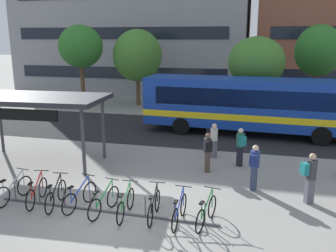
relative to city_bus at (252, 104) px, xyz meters
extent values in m
plane|color=gray|center=(-3.81, -10.90, -1.78)|extent=(200.00, 200.00, 0.00)
cube|color=#232326|center=(-3.81, 0.00, -1.77)|extent=(80.00, 7.20, 0.01)
cube|color=#14389E|center=(-0.06, 0.00, 0.07)|extent=(12.12, 3.21, 2.70)
cube|color=yellow|center=(-0.06, 0.00, -0.58)|extent=(12.14, 3.23, 0.36)
cube|color=black|center=(-0.29, 1.26, 0.48)|extent=(9.83, 0.61, 0.97)
cube|color=black|center=(-0.43, -1.22, 0.48)|extent=(9.83, 0.61, 0.97)
cylinder|color=black|center=(3.72, 0.95, -1.28)|extent=(1.02, 0.35, 1.00)
cylinder|color=black|center=(3.59, -1.36, -1.28)|extent=(1.02, 0.35, 1.00)
cylinder|color=black|center=(-3.71, 1.36, -1.28)|extent=(1.02, 0.35, 1.00)
cylinder|color=black|center=(-3.84, -0.94, -1.28)|extent=(1.02, 0.35, 1.00)
cube|color=#47474C|center=(-4.27, -10.86, -1.75)|extent=(7.35, 0.13, 0.06)
cylinder|color=#47474C|center=(-7.49, -10.84, -1.43)|extent=(0.04, 0.04, 0.70)
cylinder|color=#47474C|center=(-6.57, -10.84, -1.43)|extent=(0.04, 0.04, 0.70)
cylinder|color=#47474C|center=(-5.65, -10.85, -1.43)|extent=(0.04, 0.04, 0.70)
cylinder|color=#47474C|center=(-4.73, -10.86, -1.43)|extent=(0.04, 0.04, 0.70)
cylinder|color=#47474C|center=(-3.82, -10.86, -1.43)|extent=(0.04, 0.04, 0.70)
cylinder|color=#47474C|center=(-2.90, -10.87, -1.43)|extent=(0.04, 0.04, 0.70)
cylinder|color=#47474C|center=(-1.98, -10.87, -1.43)|extent=(0.04, 0.04, 0.70)
cylinder|color=#47474C|center=(-1.06, -10.88, -1.43)|extent=(0.04, 0.04, 0.70)
torus|color=black|center=(-7.48, -10.32, -1.42)|extent=(0.14, 0.70, 0.70)
torus|color=black|center=(-7.62, -11.33, -1.42)|extent=(0.14, 0.70, 0.70)
cube|color=#B7BABF|center=(-7.55, -10.81, -1.11)|extent=(0.15, 0.92, 0.58)
cylinder|color=#B7BABF|center=(-7.61, -11.24, -1.16)|extent=(0.03, 0.03, 0.55)
cube|color=black|center=(-7.61, -11.24, -0.90)|extent=(0.13, 0.23, 0.05)
cylinder|color=#B7BABF|center=(-7.49, -10.34, -1.11)|extent=(0.04, 0.04, 0.65)
cylinder|color=black|center=(-7.49, -10.34, -0.80)|extent=(0.52, 0.10, 0.03)
torus|color=black|center=(-6.78, -10.30, -1.42)|extent=(0.17, 0.70, 0.70)
torus|color=black|center=(-6.59, -11.30, -1.42)|extent=(0.17, 0.70, 0.70)
cube|color=red|center=(-6.69, -10.78, -1.11)|extent=(0.20, 0.91, 0.58)
cylinder|color=red|center=(-6.61, -11.21, -1.16)|extent=(0.04, 0.04, 0.55)
cube|color=black|center=(-6.61, -11.21, -0.90)|extent=(0.14, 0.23, 0.05)
cylinder|color=red|center=(-6.78, -10.32, -1.11)|extent=(0.04, 0.04, 0.65)
cylinder|color=black|center=(-6.78, -10.32, -0.80)|extent=(0.52, 0.12, 0.03)
torus|color=black|center=(-6.02, -10.35, -1.42)|extent=(0.15, 0.70, 0.70)
torus|color=black|center=(-5.87, -11.36, -1.42)|extent=(0.15, 0.70, 0.70)
cube|color=black|center=(-5.95, -10.84, -1.11)|extent=(0.17, 0.91, 0.58)
cylinder|color=black|center=(-5.89, -11.26, -1.16)|extent=(0.03, 0.03, 0.55)
cube|color=black|center=(-5.89, -11.26, -0.90)|extent=(0.13, 0.23, 0.05)
cylinder|color=black|center=(-6.02, -10.37, -1.11)|extent=(0.04, 0.04, 0.65)
cylinder|color=black|center=(-6.02, -10.37, -0.80)|extent=(0.52, 0.10, 0.03)
torus|color=black|center=(-5.03, -10.28, -1.42)|extent=(0.18, 0.70, 0.70)
torus|color=black|center=(-5.24, -11.28, -1.42)|extent=(0.18, 0.70, 0.70)
cube|color=#1E3DB2|center=(-5.13, -10.76, -1.11)|extent=(0.22, 0.91, 0.58)
cylinder|color=#1E3DB2|center=(-5.22, -11.18, -1.16)|extent=(0.04, 0.04, 0.55)
cube|color=black|center=(-5.22, -11.18, -0.90)|extent=(0.14, 0.24, 0.05)
cylinder|color=#1E3DB2|center=(-5.04, -10.30, -1.11)|extent=(0.04, 0.04, 0.65)
cylinder|color=black|center=(-5.04, -10.30, -0.80)|extent=(0.52, 0.13, 0.03)
torus|color=black|center=(-4.13, -10.43, -1.42)|extent=(0.17, 0.70, 0.70)
torus|color=black|center=(-4.32, -11.43, -1.42)|extent=(0.17, 0.70, 0.70)
cube|color=#1E7F38|center=(-4.22, -10.91, -1.11)|extent=(0.20, 0.91, 0.58)
cylinder|color=#1E7F38|center=(-4.30, -11.33, -1.16)|extent=(0.03, 0.03, 0.55)
cube|color=black|center=(-4.30, -11.33, -0.90)|extent=(0.14, 0.23, 0.05)
cylinder|color=#1E7F38|center=(-4.14, -10.45, -1.11)|extent=(0.04, 0.04, 0.65)
cylinder|color=black|center=(-4.14, -10.45, -0.80)|extent=(0.52, 0.12, 0.03)
torus|color=black|center=(-3.53, -10.43, -1.42)|extent=(0.08, 0.71, 0.70)
torus|color=black|center=(-3.48, -11.45, -1.42)|extent=(0.08, 0.71, 0.70)
cube|color=#1E7F38|center=(-3.51, -10.92, -1.11)|extent=(0.07, 0.92, 0.58)
cylinder|color=#1E7F38|center=(-3.49, -11.35, -1.16)|extent=(0.03, 0.03, 0.55)
cube|color=black|center=(-3.49, -11.35, -0.90)|extent=(0.11, 0.22, 0.05)
cylinder|color=#1E7F38|center=(-3.53, -10.45, -1.11)|extent=(0.03, 0.03, 0.65)
cylinder|color=black|center=(-3.53, -10.45, -0.80)|extent=(0.52, 0.05, 0.03)
torus|color=black|center=(-2.66, -10.35, -1.42)|extent=(0.09, 0.71, 0.70)
torus|color=black|center=(-2.59, -11.37, -1.42)|extent=(0.09, 0.71, 0.70)
cube|color=black|center=(-2.62, -10.84, -1.11)|extent=(0.09, 0.92, 0.58)
cylinder|color=black|center=(-2.60, -11.27, -1.16)|extent=(0.03, 0.03, 0.55)
cube|color=black|center=(-2.60, -11.27, -0.90)|extent=(0.11, 0.23, 0.05)
cylinder|color=black|center=(-2.66, -10.37, -1.11)|extent=(0.03, 0.03, 0.65)
cylinder|color=black|center=(-2.66, -10.37, -0.80)|extent=(0.52, 0.06, 0.03)
torus|color=black|center=(-1.79, -10.46, -1.42)|extent=(0.07, 0.71, 0.70)
torus|color=black|center=(-1.83, -11.48, -1.42)|extent=(0.07, 0.71, 0.70)
cube|color=#1E3DB2|center=(-1.81, -10.95, -1.11)|extent=(0.07, 0.92, 0.58)
cylinder|color=#1E3DB2|center=(-1.83, -11.38, -1.16)|extent=(0.03, 0.03, 0.55)
cube|color=black|center=(-1.83, -11.38, -0.90)|extent=(0.11, 0.22, 0.05)
cylinder|color=#1E3DB2|center=(-1.79, -10.48, -1.11)|extent=(0.03, 0.03, 0.65)
cylinder|color=black|center=(-1.79, -10.48, -0.80)|extent=(0.52, 0.05, 0.03)
torus|color=black|center=(-0.92, -10.37, -1.42)|extent=(0.19, 0.70, 0.70)
torus|color=black|center=(-1.13, -11.36, -1.42)|extent=(0.19, 0.70, 0.70)
cube|color=#1E7F38|center=(-1.02, -10.84, -1.11)|extent=(0.23, 0.91, 0.58)
cylinder|color=#1E7F38|center=(-1.11, -11.27, -1.16)|extent=(0.04, 0.04, 0.55)
cube|color=black|center=(-1.11, -11.27, -0.90)|extent=(0.14, 0.24, 0.05)
cylinder|color=#1E7F38|center=(-0.92, -10.39, -1.11)|extent=(0.04, 0.04, 0.65)
cylinder|color=black|center=(-0.92, -10.39, -0.80)|extent=(0.51, 0.14, 0.03)
cylinder|color=#38383D|center=(-6.30, -8.11, -0.38)|extent=(0.15, 0.15, 2.78)
cylinder|color=#38383D|center=(-11.59, -6.18, -0.38)|extent=(0.15, 0.15, 2.78)
cylinder|color=#38383D|center=(-6.44, -5.87, -0.38)|extent=(0.15, 0.15, 2.78)
cube|color=#28282D|center=(-8.95, -7.14, 1.11)|extent=(6.14, 3.39, 0.20)
cube|color=black|center=(-8.87, -8.41, 0.66)|extent=(3.30, 0.28, 0.44)
cube|color=#565660|center=(2.10, -8.60, -1.34)|extent=(0.32, 0.30, 0.87)
cylinder|color=#333338|center=(2.10, -8.60, -0.58)|extent=(0.46, 0.46, 0.64)
sphere|color=tan|center=(2.10, -8.60, -0.15)|extent=(0.22, 0.22, 0.22)
cube|color=#197075|center=(1.87, -8.72, -0.55)|extent=(0.29, 0.33, 0.40)
cube|color=#565660|center=(-1.56, -4.61, -1.36)|extent=(0.33, 0.31, 0.82)
cylinder|color=beige|center=(-1.56, -4.61, -0.67)|extent=(0.47, 0.47, 0.57)
sphere|color=beige|center=(-1.56, -4.61, -0.27)|extent=(0.22, 0.22, 0.22)
cube|color=black|center=(-1.77, -4.46, -0.64)|extent=(0.31, 0.33, 0.40)
cube|color=black|center=(-0.33, -5.49, -1.34)|extent=(0.28, 0.32, 0.88)
cylinder|color=#23664C|center=(-0.33, -5.49, -0.61)|extent=(0.44, 0.44, 0.58)
sphere|color=beige|center=(-0.33, -5.49, -0.21)|extent=(0.22, 0.22, 0.22)
cube|color=#197075|center=(-0.23, -5.73, -0.58)|extent=(0.33, 0.27, 0.40)
cube|color=#2D3851|center=(0.29, -7.94, -1.33)|extent=(0.24, 0.29, 0.88)
cylinder|color=navy|center=(0.29, -7.94, -0.59)|extent=(0.40, 0.40, 0.59)
sphere|color=beige|center=(0.29, -7.94, -0.19)|extent=(0.22, 0.22, 0.22)
cube|color=navy|center=(0.25, -8.19, -0.57)|extent=(0.31, 0.23, 0.40)
cube|color=#47382D|center=(-1.58, -6.52, -1.35)|extent=(0.26, 0.30, 0.86)
cylinder|color=#333338|center=(-1.58, -6.52, -0.63)|extent=(0.42, 0.42, 0.58)
sphere|color=brown|center=(-1.58, -6.52, -0.23)|extent=(0.22, 0.22, 0.22)
cube|color=black|center=(-1.52, -6.77, -0.60)|extent=(0.32, 0.25, 0.40)
cylinder|color=brown|center=(-13.39, 5.91, -0.10)|extent=(0.32, 0.32, 3.36)
ellipsoid|color=#2D7028|center=(-13.39, 5.91, 3.00)|extent=(3.45, 3.45, 3.33)
cylinder|color=brown|center=(0.12, 3.49, -0.51)|extent=(0.32, 0.32, 2.53)
ellipsoid|color=#427A2D|center=(0.12, 3.49, 2.13)|extent=(3.59, 3.59, 3.24)
cylinder|color=brown|center=(4.27, 6.70, -0.25)|extent=(0.32, 0.32, 3.04)
ellipsoid|color=#2D7028|center=(4.27, 6.70, 2.78)|extent=(3.24, 3.24, 3.55)
cylinder|color=brown|center=(-9.24, 7.49, -0.63)|extent=(0.32, 0.32, 2.29)
ellipsoid|color=#427A2D|center=(-9.24, 7.49, 2.28)|extent=(3.95, 3.95, 4.14)
cube|color=gray|center=(-12.62, 18.93, 5.54)|extent=(23.40, 13.99, 14.64)
cube|color=black|center=(-12.62, 11.91, 0.42)|extent=(20.60, 0.06, 1.10)
cube|color=black|center=(-12.62, 11.91, 4.08)|extent=(20.60, 0.06, 1.10)
camera|label=1|loc=(0.18, -20.47, 3.57)|focal=38.37mm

